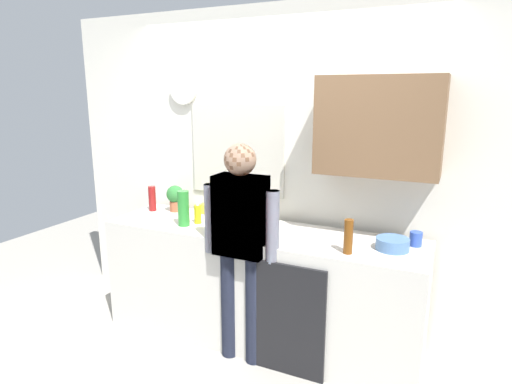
# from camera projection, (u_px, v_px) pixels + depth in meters

# --- Properties ---
(ground_plane) EXTENTS (8.00, 8.00, 0.00)m
(ground_plane) POSITION_uv_depth(u_px,v_px,m) (242.00, 357.00, 3.24)
(ground_plane) COLOR #9E998E
(kitchen_counter) EXTENTS (2.47, 0.64, 0.90)m
(kitchen_counter) POSITION_uv_depth(u_px,v_px,m) (259.00, 285.00, 3.41)
(kitchen_counter) COLOR beige
(kitchen_counter) RESTS_ON ground_plane
(dishwasher_panel) EXTENTS (0.56, 0.02, 0.81)m
(dishwasher_panel) POSITION_uv_depth(u_px,v_px,m) (286.00, 320.00, 2.98)
(dishwasher_panel) COLOR black
(dishwasher_panel) RESTS_ON ground_plane
(back_wall_assembly) EXTENTS (4.07, 0.42, 2.60)m
(back_wall_assembly) POSITION_uv_depth(u_px,v_px,m) (292.00, 164.00, 3.51)
(back_wall_assembly) COLOR silver
(back_wall_assembly) RESTS_ON ground_plane
(coffee_maker) EXTENTS (0.20, 0.20, 0.33)m
(coffee_maker) POSITION_uv_depth(u_px,v_px,m) (251.00, 208.00, 3.39)
(coffee_maker) COLOR black
(coffee_maker) RESTS_ON kitchen_counter
(bottle_amber_beer) EXTENTS (0.06, 0.06, 0.23)m
(bottle_amber_beer) POSITION_uv_depth(u_px,v_px,m) (348.00, 237.00, 2.81)
(bottle_amber_beer) COLOR brown
(bottle_amber_beer) RESTS_ON kitchen_counter
(bottle_red_vinegar) EXTENTS (0.06, 0.06, 0.22)m
(bottle_red_vinegar) POSITION_uv_depth(u_px,v_px,m) (152.00, 199.00, 3.83)
(bottle_red_vinegar) COLOR maroon
(bottle_red_vinegar) RESTS_ON kitchen_counter
(bottle_green_wine) EXTENTS (0.07, 0.07, 0.30)m
(bottle_green_wine) POSITION_uv_depth(u_px,v_px,m) (237.00, 216.00, 3.14)
(bottle_green_wine) COLOR #195923
(bottle_green_wine) RESTS_ON kitchen_counter
(bottle_clear_soda) EXTENTS (0.09, 0.09, 0.28)m
(bottle_clear_soda) POSITION_uv_depth(u_px,v_px,m) (183.00, 208.00, 3.40)
(bottle_clear_soda) COLOR #2D8C33
(bottle_clear_soda) RESTS_ON kitchen_counter
(cup_blue_mug) EXTENTS (0.08, 0.08, 0.10)m
(cup_blue_mug) POSITION_uv_depth(u_px,v_px,m) (416.00, 239.00, 2.97)
(cup_blue_mug) COLOR #3351B2
(cup_blue_mug) RESTS_ON kitchen_counter
(cup_terracotta_mug) EXTENTS (0.08, 0.08, 0.09)m
(cup_terracotta_mug) POSITION_uv_depth(u_px,v_px,m) (252.00, 232.00, 3.11)
(cup_terracotta_mug) COLOR #B26647
(cup_terracotta_mug) RESTS_ON kitchen_counter
(cup_yellow_cup) EXTENTS (0.07, 0.07, 0.08)m
(cup_yellow_cup) POSITION_uv_depth(u_px,v_px,m) (205.00, 209.00, 3.76)
(cup_yellow_cup) COLOR yellow
(cup_yellow_cup) RESTS_ON kitchen_counter
(mixing_bowl) EXTENTS (0.22, 0.22, 0.08)m
(mixing_bowl) POSITION_uv_depth(u_px,v_px,m) (393.00, 244.00, 2.90)
(mixing_bowl) COLOR #4C72A5
(mixing_bowl) RESTS_ON kitchen_counter
(potted_plant) EXTENTS (0.15, 0.15, 0.23)m
(potted_plant) POSITION_uv_depth(u_px,v_px,m) (175.00, 197.00, 3.81)
(potted_plant) COLOR #9E5638
(potted_plant) RESTS_ON kitchen_counter
(dish_soap) EXTENTS (0.06, 0.06, 0.18)m
(dish_soap) POSITION_uv_depth(u_px,v_px,m) (198.00, 214.00, 3.47)
(dish_soap) COLOR yellow
(dish_soap) RESTS_ON kitchen_counter
(person_at_sink) EXTENTS (0.57, 0.22, 1.60)m
(person_at_sink) POSITION_uv_depth(u_px,v_px,m) (241.00, 237.00, 3.03)
(person_at_sink) COLOR #3F4766
(person_at_sink) RESTS_ON ground_plane
(person_guest) EXTENTS (0.57, 0.22, 1.60)m
(person_guest) POSITION_uv_depth(u_px,v_px,m) (241.00, 237.00, 3.03)
(person_guest) COLOR #3F4766
(person_guest) RESTS_ON ground_plane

